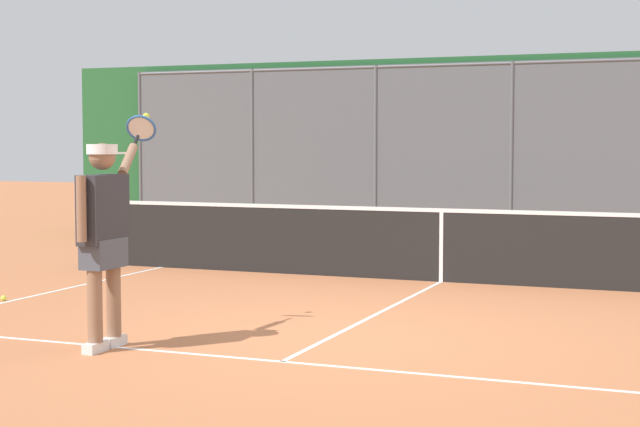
# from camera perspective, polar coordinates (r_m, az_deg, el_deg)

# --- Properties ---
(ground_plane) EXTENTS (60.00, 60.00, 0.00)m
(ground_plane) POSITION_cam_1_polar(r_m,az_deg,el_deg) (9.42, 0.57, -7.06)
(ground_plane) COLOR #B76B42
(court_line_markings) EXTENTS (8.41, 9.41, 0.01)m
(court_line_markings) POSITION_cam_1_polar(r_m,az_deg,el_deg) (8.12, -3.12, -8.85)
(court_line_markings) COLOR white
(court_line_markings) RESTS_ON ground
(fence_backdrop) EXTENTS (17.84, 1.37, 3.34)m
(fence_backdrop) POSITION_cam_1_polar(r_m,az_deg,el_deg) (18.34, 11.16, 3.47)
(fence_backdrop) COLOR #565B60
(fence_backdrop) RESTS_ON ground
(tennis_net) EXTENTS (10.81, 0.09, 1.07)m
(tennis_net) POSITION_cam_1_polar(r_m,az_deg,el_deg) (13.18, 6.90, -1.73)
(tennis_net) COLOR #2D2D2D
(tennis_net) RESTS_ON ground
(tennis_player) EXTENTS (0.46, 1.47, 2.10)m
(tennis_player) POSITION_cam_1_polar(r_m,az_deg,el_deg) (8.98, -12.14, -0.74)
(tennis_player) COLOR silver
(tennis_player) RESTS_ON ground
(tennis_ball_by_sideline) EXTENTS (0.07, 0.07, 0.07)m
(tennis_ball_by_sideline) POSITION_cam_1_polar(r_m,az_deg,el_deg) (12.11, -17.49, -4.60)
(tennis_ball_by_sideline) COLOR #D6E042
(tennis_ball_by_sideline) RESTS_ON ground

